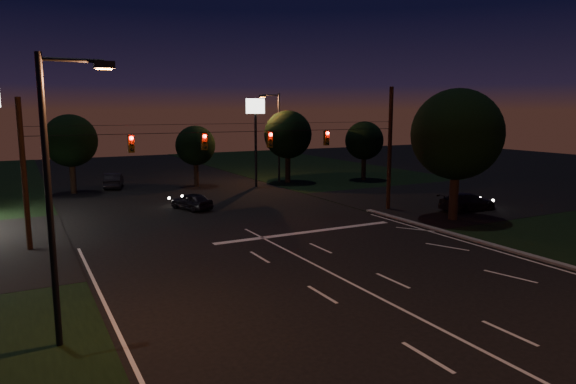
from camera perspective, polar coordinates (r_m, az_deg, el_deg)
ground at (r=20.55m, az=11.20°, el=-12.00°), size 140.00×140.00×0.00m
cross_street_right at (r=45.18m, az=18.16°, el=-0.70°), size 20.00×16.00×0.02m
center_line at (r=16.76m, az=24.87°, el=-17.74°), size 0.14×40.00×0.01m
stop_bar at (r=31.25m, az=2.14°, el=-4.47°), size 12.00×0.50×0.01m
utility_pole_right at (r=39.10m, az=11.03°, el=-1.88°), size 0.30×0.30×9.00m
utility_pole_left at (r=30.67m, az=-26.73°, el=-5.74°), size 0.28×0.28×8.00m
signal_span at (r=32.22m, az=-5.56°, el=5.80°), size 24.00×0.40×1.56m
pole_sign_right at (r=49.15m, az=-3.63°, el=7.81°), size 1.80×0.30×8.40m
street_light_left at (r=16.94m, az=-24.28°, el=1.18°), size 2.20×0.35×9.00m
street_light_right_far at (r=52.38m, az=-1.28°, el=6.81°), size 2.20×0.35×9.00m
tree_right_near at (r=35.91m, az=18.10°, el=6.01°), size 6.00×6.00×8.76m
tree_far_b at (r=49.16m, az=-23.00°, el=5.21°), size 4.60×4.60×6.98m
tree_far_c at (r=50.37m, az=-10.26°, el=5.05°), size 3.80×3.80×5.86m
tree_far_d at (r=51.99m, az=-0.07°, el=6.34°), size 4.80×4.80×7.30m
tree_far_e at (r=54.57m, az=8.42°, el=5.62°), size 4.00×4.00×6.18m
car_oncoming_a at (r=38.83m, az=-10.66°, el=-1.01°), size 2.63×3.96×1.25m
car_oncoming_b at (r=51.47m, az=-18.81°, el=1.21°), size 2.52×4.52×1.41m
car_cross at (r=39.88m, az=19.31°, el=-1.04°), size 4.62×1.89×1.34m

